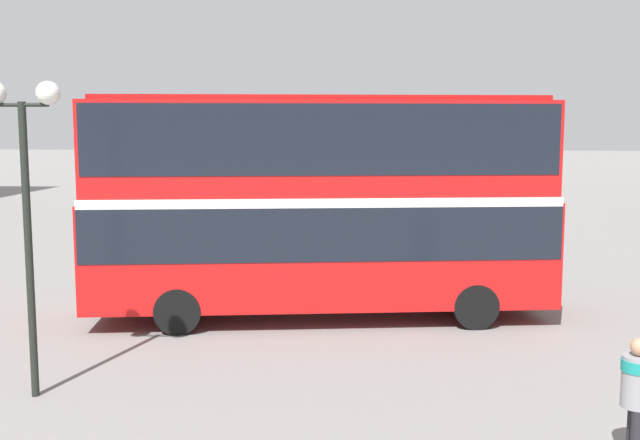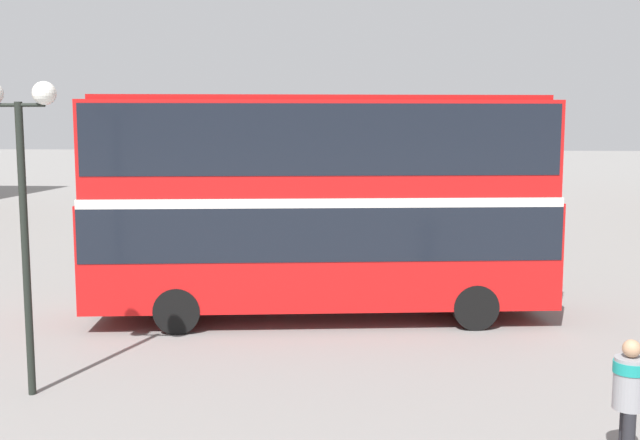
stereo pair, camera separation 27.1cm
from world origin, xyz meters
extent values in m
plane|color=gray|center=(0.00, 0.00, 0.00)|extent=(240.00, 240.00, 0.00)
cube|color=red|center=(-0.95, -0.63, 1.54)|extent=(10.31, 3.94, 2.26)
cube|color=red|center=(-0.95, -0.63, 3.73)|extent=(10.15, 3.84, 2.13)
cube|color=black|center=(-0.95, -0.63, 2.05)|extent=(10.21, 3.95, 1.11)
cube|color=black|center=(-0.95, -0.63, 3.99)|extent=(10.00, 3.85, 1.45)
cube|color=silver|center=(-0.95, -0.63, 2.70)|extent=(10.21, 3.95, 0.20)
cube|color=#A91111|center=(-0.95, -0.63, 4.85)|extent=(9.67, 3.60, 0.10)
cylinder|color=black|center=(2.08, 0.96, 0.48)|extent=(1.00, 0.43, 0.97)
cylinder|color=black|center=(2.40, -1.33, 0.48)|extent=(1.00, 0.43, 0.97)
cylinder|color=black|center=(-4.09, 0.11, 0.48)|extent=(1.00, 0.43, 0.97)
cylinder|color=black|center=(-3.77, -2.18, 0.48)|extent=(1.00, 0.43, 0.97)
cylinder|color=#232328|center=(3.51, -7.72, 0.41)|extent=(0.15, 0.15, 0.81)
cylinder|color=gray|center=(3.49, -7.84, 1.14)|extent=(0.45, 0.45, 0.64)
cylinder|color=teal|center=(3.49, -7.84, 1.34)|extent=(0.48, 0.48, 0.14)
sphere|color=tan|center=(3.49, -7.84, 1.58)|extent=(0.22, 0.22, 0.22)
cube|color=navy|center=(1.70, 17.06, 0.69)|extent=(4.10, 2.25, 0.84)
cube|color=black|center=(1.85, 17.08, 1.39)|extent=(2.21, 1.85, 0.55)
cylinder|color=black|center=(0.59, 16.11, 0.32)|extent=(0.66, 0.29, 0.64)
cylinder|color=black|center=(0.40, 17.72, 0.32)|extent=(0.66, 0.29, 0.64)
cylinder|color=black|center=(3.00, 16.40, 0.32)|extent=(0.66, 0.29, 0.64)
cylinder|color=black|center=(2.80, 18.01, 0.32)|extent=(0.66, 0.29, 0.64)
cube|color=maroon|center=(-3.79, 13.16, 0.62)|extent=(4.71, 2.66, 0.72)
cube|color=black|center=(-3.62, 13.12, 1.28)|extent=(2.59, 2.04, 0.58)
cylinder|color=black|center=(-5.30, 12.68, 0.31)|extent=(0.65, 0.35, 0.62)
cylinder|color=black|center=(-4.97, 14.22, 0.31)|extent=(0.65, 0.35, 0.62)
cylinder|color=black|center=(-2.62, 12.09, 0.31)|extent=(0.65, 0.35, 0.62)
cylinder|color=black|center=(-2.28, 13.64, 0.31)|extent=(0.65, 0.35, 0.62)
cylinder|color=black|center=(-5.11, -5.87, 2.31)|extent=(0.12, 0.12, 4.63)
cylinder|color=black|center=(-5.11, -5.87, 4.58)|extent=(0.84, 0.06, 0.06)
sphere|color=white|center=(-4.69, -5.87, 4.76)|extent=(0.36, 0.36, 0.36)
camera|label=1|loc=(0.21, -16.97, 4.25)|focal=42.00mm
camera|label=2|loc=(0.48, -16.95, 4.25)|focal=42.00mm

